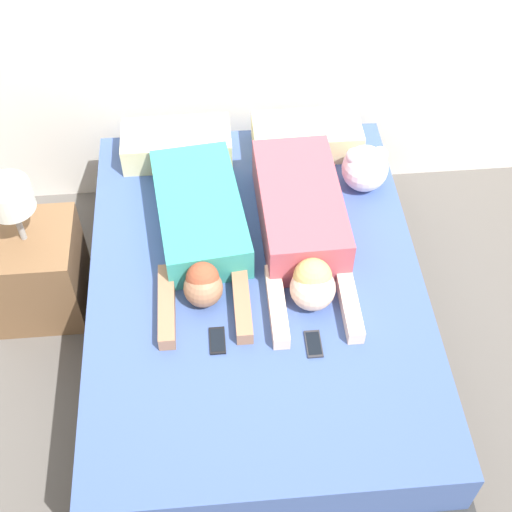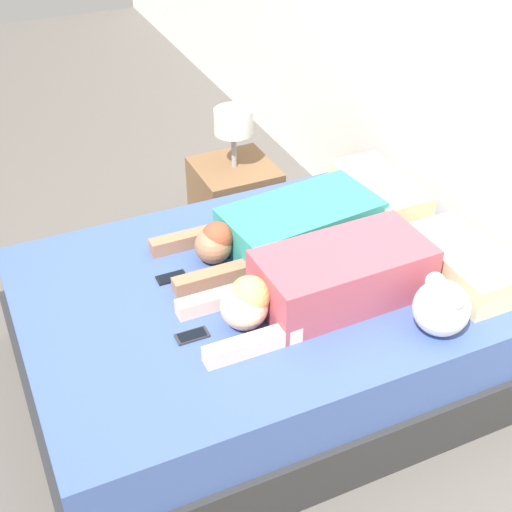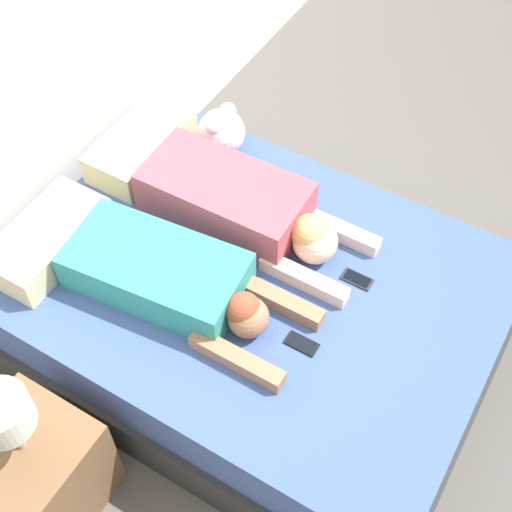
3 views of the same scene
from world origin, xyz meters
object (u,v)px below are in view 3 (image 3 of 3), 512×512
at_px(nightstand, 37,469).
at_px(bed, 256,312).
at_px(pillow_head_right, 141,146).
at_px(cell_phone_left, 302,344).
at_px(cell_phone_right, 357,279).
at_px(pillow_head_left, 48,240).
at_px(person_left, 174,279).
at_px(person_right, 243,207).
at_px(plush_toy, 221,131).

bearing_deg(nightstand, bed, -18.28).
distance_m(pillow_head_right, cell_phone_left, 1.29).
bearing_deg(cell_phone_right, nightstand, 150.32).
height_order(cell_phone_right, nightstand, nightstand).
xyz_separation_m(bed, cell_phone_left, (-0.19, -0.33, 0.28)).
relative_size(pillow_head_left, cell_phone_right, 4.20).
bearing_deg(person_left, person_right, -6.09).
distance_m(pillow_head_right, cell_phone_right, 1.24).
bearing_deg(bed, person_left, 132.99).
xyz_separation_m(pillow_head_left, person_left, (0.10, -0.59, 0.01)).
bearing_deg(nightstand, pillow_head_left, 33.44).
bearing_deg(nightstand, plush_toy, 6.40).
height_order(pillow_head_left, cell_phone_right, pillow_head_left).
relative_size(person_right, cell_phone_right, 8.00).
bearing_deg(pillow_head_left, plush_toy, -18.25).
height_order(bed, pillow_head_left, pillow_head_left).
xyz_separation_m(pillow_head_right, nightstand, (-1.42, -0.49, -0.33)).
bearing_deg(cell_phone_right, cell_phone_left, 172.73).
distance_m(person_right, nightstand, 1.37).
distance_m(bed, pillow_head_left, 0.98).
relative_size(cell_phone_left, nightstand, 0.15).
distance_m(cell_phone_left, plush_toy, 1.17).
relative_size(person_left, nightstand, 1.26).
relative_size(pillow_head_left, cell_phone_left, 4.20).
xyz_separation_m(bed, plush_toy, (0.59, 0.54, 0.40)).
distance_m(pillow_head_right, person_right, 0.65).
relative_size(cell_phone_left, plush_toy, 0.55).
height_order(person_left, plush_toy, plush_toy).
bearing_deg(person_right, cell_phone_left, -128.34).
relative_size(pillow_head_left, person_left, 0.51).
xyz_separation_m(bed, nightstand, (-1.08, 0.36, 0.02)).
distance_m(pillow_head_right, person_left, 0.83).
distance_m(bed, plush_toy, 0.89).
bearing_deg(person_right, nightstand, 173.36).
distance_m(cell_phone_right, plush_toy, 1.00).
bearing_deg(bed, cell_phone_right, -61.04).
bearing_deg(nightstand, cell_phone_left, -37.54).
distance_m(person_right, cell_phone_right, 0.59).
bearing_deg(pillow_head_left, bed, -68.30).
distance_m(person_left, nightstand, 0.92).
height_order(cell_phone_left, plush_toy, plush_toy).
xyz_separation_m(pillow_head_left, nightstand, (-0.74, -0.49, -0.33)).
bearing_deg(pillow_head_right, bed, -111.70).
bearing_deg(plush_toy, pillow_head_right, 129.12).
bearing_deg(person_right, person_left, 173.91).
height_order(person_left, cell_phone_left, person_left).
bearing_deg(plush_toy, cell_phone_left, -131.68).
xyz_separation_m(pillow_head_left, pillow_head_right, (0.68, 0.00, 0.00)).
bearing_deg(pillow_head_left, cell_phone_left, -82.87).
bearing_deg(bed, pillow_head_right, 68.30).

